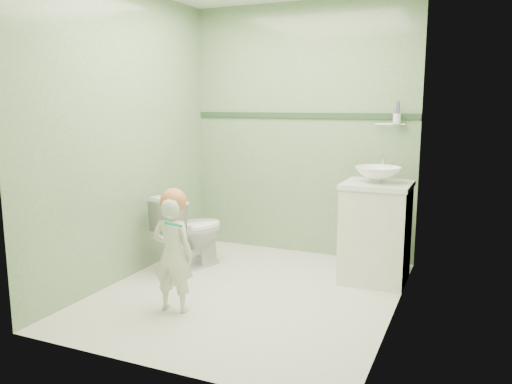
% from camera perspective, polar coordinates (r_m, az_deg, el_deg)
% --- Properties ---
extents(ground, '(2.50, 2.50, 0.00)m').
position_cam_1_polar(ground, '(4.05, -0.86, -11.27)').
color(ground, silver).
rests_on(ground, ground).
extents(room_shell, '(2.50, 2.54, 2.40)m').
position_cam_1_polar(room_shell, '(3.79, -0.91, 5.91)').
color(room_shell, '#769F71').
rests_on(room_shell, ground).
extents(trim_stripe, '(2.20, 0.02, 0.05)m').
position_cam_1_polar(trim_stripe, '(4.93, 5.12, 8.56)').
color(trim_stripe, '#2B472D').
rests_on(trim_stripe, room_shell).
extents(vanity, '(0.52, 0.50, 0.80)m').
position_cam_1_polar(vanity, '(4.33, 13.24, -4.57)').
color(vanity, white).
rests_on(vanity, ground).
extents(counter, '(0.54, 0.52, 0.04)m').
position_cam_1_polar(counter, '(4.25, 13.46, 0.79)').
color(counter, white).
rests_on(counter, vanity).
extents(basin, '(0.37, 0.37, 0.13)m').
position_cam_1_polar(basin, '(4.24, 13.51, 1.91)').
color(basin, white).
rests_on(basin, counter).
extents(faucet, '(0.03, 0.13, 0.18)m').
position_cam_1_polar(faucet, '(4.41, 13.98, 3.24)').
color(faucet, silver).
rests_on(faucet, counter).
extents(cup_holder, '(0.26, 0.07, 0.21)m').
position_cam_1_polar(cup_holder, '(4.67, 15.43, 7.92)').
color(cup_holder, silver).
rests_on(cup_holder, room_shell).
extents(toilet, '(0.56, 0.74, 0.67)m').
position_cam_1_polar(toilet, '(4.60, -7.32, -4.33)').
color(toilet, white).
rests_on(toilet, ground).
extents(toddler, '(0.32, 0.23, 0.83)m').
position_cam_1_polar(toddler, '(3.65, -9.29, -6.94)').
color(toddler, '#F1E1D1').
rests_on(toddler, ground).
extents(hair_cap, '(0.18, 0.18, 0.18)m').
position_cam_1_polar(hair_cap, '(3.58, -9.25, -1.02)').
color(hair_cap, '#C67443').
rests_on(hair_cap, toddler).
extents(teal_toothbrush, '(0.11, 0.14, 0.08)m').
position_cam_1_polar(teal_toothbrush, '(3.45, -9.25, -3.51)').
color(teal_toothbrush, '#00897C').
rests_on(teal_toothbrush, toddler).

